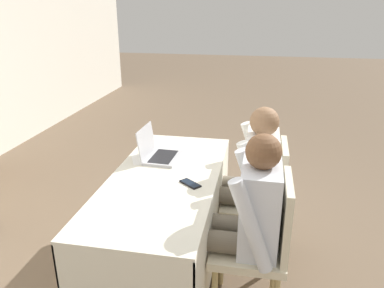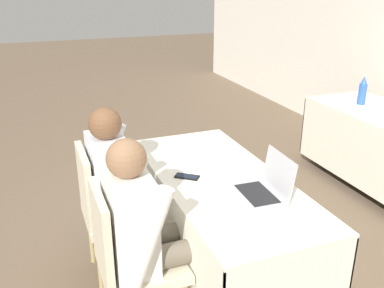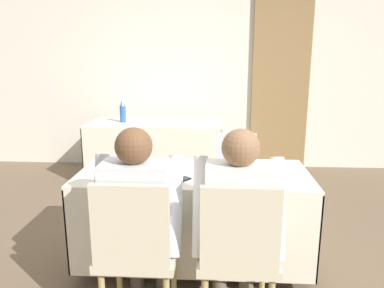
{
  "view_description": "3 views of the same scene",
  "coord_description": "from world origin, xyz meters",
  "px_view_note": "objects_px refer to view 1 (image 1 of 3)",
  "views": [
    {
      "loc": [
        -2.2,
        -0.61,
        1.83
      ],
      "look_at": [
        0.0,
        -0.19,
        0.98
      ],
      "focal_mm": 35.0,
      "sensor_mm": 36.0,
      "label": 1
    },
    {
      "loc": [
        2.15,
        -1.03,
        1.9
      ],
      "look_at": [
        0.0,
        -0.19,
        0.98
      ],
      "focal_mm": 40.0,
      "sensor_mm": 36.0,
      "label": 2
    },
    {
      "loc": [
        0.14,
        -2.52,
        1.54
      ],
      "look_at": [
        0.0,
        -0.19,
        0.98
      ],
      "focal_mm": 35.0,
      "sensor_mm": 36.0,
      "label": 3
    }
  ],
  "objects_px": {
    "chair_near_right": "(263,196)",
    "person_checkered_shirt": "(245,215)",
    "chair_near_left": "(262,240)",
    "laptop": "(158,153)",
    "person_white_shirt": "(250,175)",
    "cell_phone": "(190,184)"
  },
  "relations": [
    {
      "from": "chair_near_right",
      "to": "person_checkered_shirt",
      "type": "distance_m",
      "value": 0.59
    },
    {
      "from": "chair_near_left",
      "to": "laptop",
      "type": "bearing_deg",
      "value": -126.24
    },
    {
      "from": "chair_near_left",
      "to": "chair_near_right",
      "type": "xyz_separation_m",
      "value": [
        0.56,
        0.0,
        0.0
      ]
    },
    {
      "from": "person_white_shirt",
      "to": "cell_phone",
      "type": "bearing_deg",
      "value": -45.95
    },
    {
      "from": "laptop",
      "to": "chair_near_left",
      "type": "height_order",
      "value": "laptop"
    },
    {
      "from": "laptop",
      "to": "cell_phone",
      "type": "relative_size",
      "value": 2.05
    },
    {
      "from": "cell_phone",
      "to": "person_white_shirt",
      "type": "relative_size",
      "value": 0.13
    },
    {
      "from": "laptop",
      "to": "person_white_shirt",
      "type": "distance_m",
      "value": 0.7
    },
    {
      "from": "laptop",
      "to": "person_checkered_shirt",
      "type": "height_order",
      "value": "person_checkered_shirt"
    },
    {
      "from": "cell_phone",
      "to": "chair_near_right",
      "type": "bearing_deg",
      "value": -13.97
    },
    {
      "from": "cell_phone",
      "to": "person_white_shirt",
      "type": "xyz_separation_m",
      "value": [
        0.36,
        -0.37,
        -0.07
      ]
    },
    {
      "from": "laptop",
      "to": "cell_phone",
      "type": "xyz_separation_m",
      "value": [
        -0.38,
        -0.32,
        -0.04
      ]
    },
    {
      "from": "laptop",
      "to": "chair_near_left",
      "type": "xyz_separation_m",
      "value": [
        -0.58,
        -0.79,
        -0.27
      ]
    },
    {
      "from": "chair_near_left",
      "to": "cell_phone",
      "type": "bearing_deg",
      "value": -113.26
    },
    {
      "from": "laptop",
      "to": "chair_near_right",
      "type": "xyz_separation_m",
      "value": [
        -0.02,
        -0.79,
        -0.27
      ]
    },
    {
      "from": "laptop",
      "to": "person_white_shirt",
      "type": "height_order",
      "value": "person_white_shirt"
    },
    {
      "from": "cell_phone",
      "to": "person_white_shirt",
      "type": "height_order",
      "value": "person_white_shirt"
    },
    {
      "from": "chair_near_left",
      "to": "person_checkered_shirt",
      "type": "height_order",
      "value": "person_checkered_shirt"
    },
    {
      "from": "chair_near_right",
      "to": "person_white_shirt",
      "type": "xyz_separation_m",
      "value": [
        0.0,
        0.1,
        0.16
      ]
    },
    {
      "from": "cell_phone",
      "to": "laptop",
      "type": "bearing_deg",
      "value": 79.23
    },
    {
      "from": "person_checkered_shirt",
      "to": "person_white_shirt",
      "type": "relative_size",
      "value": 1.0
    },
    {
      "from": "chair_near_right",
      "to": "person_white_shirt",
      "type": "relative_size",
      "value": 0.78
    }
  ]
}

